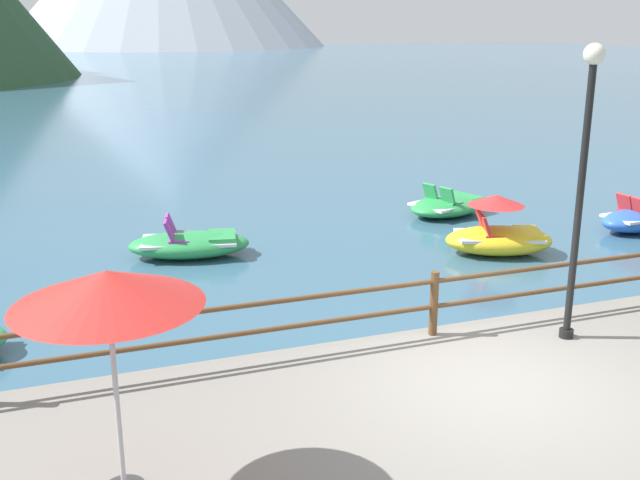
% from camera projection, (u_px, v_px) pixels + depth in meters
% --- Properties ---
extents(ground_plane, '(200.00, 200.00, 0.00)m').
position_uv_depth(ground_plane, '(132.00, 101.00, 45.48)').
color(ground_plane, '#38607A').
extents(dock_railing, '(23.92, 0.12, 0.95)m').
position_uv_depth(dock_railing, '(434.00, 296.00, 10.51)').
color(dock_railing, brown).
rests_on(dock_railing, promenade_dock).
extents(lamp_post, '(0.28, 0.28, 4.05)m').
position_uv_depth(lamp_post, '(583.00, 168.00, 9.90)').
color(lamp_post, black).
rests_on(lamp_post, promenade_dock).
extents(beach_umbrella, '(1.70, 1.70, 2.24)m').
position_uv_depth(beach_umbrella, '(108.00, 292.00, 6.51)').
color(beach_umbrella, '#B2B2B7').
rests_on(beach_umbrella, promenade_dock).
extents(pedal_boat_2, '(2.52, 1.92, 1.27)m').
position_uv_depth(pedal_boat_2, '(499.00, 234.00, 15.59)').
color(pedal_boat_2, yellow).
rests_on(pedal_boat_2, ground).
extents(pedal_boat_4, '(2.68, 1.73, 0.85)m').
position_uv_depth(pedal_boat_4, '(190.00, 244.00, 15.45)').
color(pedal_boat_4, green).
rests_on(pedal_boat_4, ground).
extents(pedal_boat_5, '(2.54, 2.04, 0.81)m').
position_uv_depth(pedal_boat_5, '(448.00, 205.00, 18.80)').
color(pedal_boat_5, green).
rests_on(pedal_boat_5, ground).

